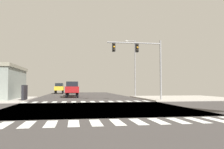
# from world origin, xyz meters

# --- Properties ---
(ground) EXTENTS (90.00, 90.00, 0.05)m
(ground) POSITION_xyz_m (0.00, 0.00, -0.03)
(ground) COLOR #3F3B3A
(sidewalk_corner_ne) EXTENTS (12.00, 12.00, 0.14)m
(sidewalk_corner_ne) POSITION_xyz_m (13.00, 12.00, 0.07)
(sidewalk_corner_ne) COLOR #B2ADA3
(sidewalk_corner_ne) RESTS_ON ground
(crosswalk_near) EXTENTS (13.50, 2.00, 0.01)m
(crosswalk_near) POSITION_xyz_m (-0.25, -7.30, 0.00)
(crosswalk_near) COLOR white
(crosswalk_near) RESTS_ON ground
(crosswalk_far) EXTENTS (13.50, 2.00, 0.01)m
(crosswalk_far) POSITION_xyz_m (-0.25, 7.30, 0.00)
(crosswalk_far) COLOR white
(crosswalk_far) RESTS_ON ground
(traffic_signal_mast) EXTENTS (6.37, 0.55, 7.01)m
(traffic_signal_mast) POSITION_xyz_m (5.79, 7.63, 5.16)
(traffic_signal_mast) COLOR gray
(traffic_signal_mast) RESTS_ON ground
(street_lamp) EXTENTS (1.78, 0.32, 8.95)m
(street_lamp) POSITION_xyz_m (7.58, 17.73, 5.28)
(street_lamp) COLOR gray
(street_lamp) RESTS_ON ground
(sedan_farside_1) EXTENTS (1.80, 4.30, 1.88)m
(sedan_farside_1) POSITION_xyz_m (-2.00, 23.34, 1.12)
(sedan_farside_1) COLOR black
(sedan_farside_1) RESTS_ON ground
(suv_crossing_1) EXTENTS (1.96, 4.60, 2.34)m
(suv_crossing_1) POSITION_xyz_m (-2.00, 17.44, 1.39)
(suv_crossing_1) COLOR black
(suv_crossing_1) RESTS_ON ground
(pickup_leading_1) EXTENTS (2.00, 5.10, 2.35)m
(pickup_leading_1) POSITION_xyz_m (-2.00, 39.10, 1.29)
(pickup_leading_1) COLOR black
(pickup_leading_1) RESTS_ON ground
(suv_trailing_2) EXTENTS (1.96, 4.60, 2.34)m
(suv_trailing_2) POSITION_xyz_m (-5.00, 36.15, 1.39)
(suv_trailing_2) COLOR black
(suv_trailing_2) RESTS_ON ground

